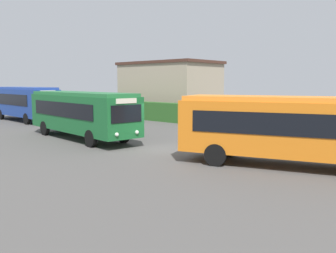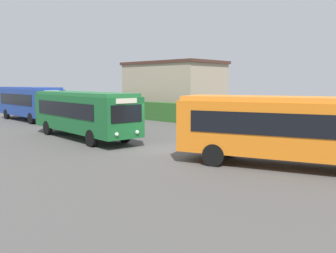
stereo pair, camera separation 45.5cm
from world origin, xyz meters
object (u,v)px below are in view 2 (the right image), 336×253
at_px(bus_blue, 29,101).
at_px(person_right, 327,139).
at_px(person_left, 105,119).
at_px(person_center, 139,122).
at_px(bus_green, 83,112).
at_px(traffic_cone, 70,112).
at_px(bus_orange, 287,127).

height_order(bus_blue, person_right, bus_blue).
distance_m(person_left, person_center, 3.71).
bearing_deg(person_right, person_left, 81.87).
bearing_deg(bus_green, traffic_cone, 157.10).
height_order(bus_blue, person_center, bus_blue).
xyz_separation_m(bus_orange, person_left, (-15.78, 2.00, -0.87)).
height_order(bus_blue, person_left, bus_blue).
xyz_separation_m(bus_orange, traffic_cone, (-30.82, 8.15, -1.48)).
distance_m(bus_blue, person_center, 15.08).
height_order(bus_blue, bus_orange, bus_blue).
xyz_separation_m(bus_blue, traffic_cone, (-3.71, 6.71, -1.58)).
height_order(bus_orange, person_right, bus_orange).
distance_m(bus_green, person_center, 4.01).
distance_m(person_right, traffic_cone, 31.48).
bearing_deg(person_left, bus_blue, -141.38).
relative_size(bus_green, person_right, 6.38).
height_order(bus_green, traffic_cone, bus_green).
bearing_deg(traffic_cone, person_left, -22.22).
relative_size(bus_orange, traffic_cone, 16.07).
relative_size(bus_green, bus_orange, 1.10).
distance_m(bus_blue, person_right, 27.60).
xyz_separation_m(person_right, traffic_cone, (-31.18, 4.28, -0.57)).
relative_size(person_center, traffic_cone, 2.92).
relative_size(bus_green, traffic_cone, 17.65).
bearing_deg(person_right, bus_blue, 80.35).
relative_size(bus_green, person_center, 6.05).
xyz_separation_m(person_center, person_right, (12.45, 1.65, -0.06)).
relative_size(person_center, person_right, 1.05).
xyz_separation_m(bus_blue, person_left, (11.32, 0.57, -0.96)).
relative_size(bus_blue, person_center, 5.80).
xyz_separation_m(person_center, traffic_cone, (-18.74, 5.93, -0.62)).
bearing_deg(person_center, person_right, -119.39).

